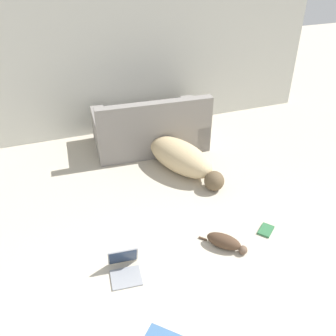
{
  "coord_description": "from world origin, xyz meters",
  "views": [
    {
      "loc": [
        -1.04,
        -0.76,
        2.92
      ],
      "look_at": [
        0.16,
        2.62,
        0.55
      ],
      "focal_mm": 40.0,
      "sensor_mm": 36.0,
      "label": 1
    }
  ],
  "objects_px": {
    "dog": "(182,158)",
    "laptop_open": "(124,265)",
    "cat": "(225,242)",
    "couch": "(150,130)",
    "book_green": "(266,230)"
  },
  "relations": [
    {
      "from": "couch",
      "to": "laptop_open",
      "type": "relative_size",
      "value": 4.61
    },
    {
      "from": "laptop_open",
      "to": "dog",
      "type": "bearing_deg",
      "value": 56.69
    },
    {
      "from": "couch",
      "to": "laptop_open",
      "type": "xyz_separation_m",
      "value": [
        -0.99,
        -2.3,
        -0.19
      ]
    },
    {
      "from": "dog",
      "to": "laptop_open",
      "type": "xyz_separation_m",
      "value": [
        -1.19,
        -1.48,
        -0.12
      ]
    },
    {
      "from": "laptop_open",
      "to": "book_green",
      "type": "xyz_separation_m",
      "value": [
        1.64,
        0.03,
        -0.07
      ]
    },
    {
      "from": "dog",
      "to": "laptop_open",
      "type": "relative_size",
      "value": 4.14
    },
    {
      "from": "dog",
      "to": "laptop_open",
      "type": "height_order",
      "value": "dog"
    },
    {
      "from": "cat",
      "to": "couch",
      "type": "bearing_deg",
      "value": 138.97
    },
    {
      "from": "couch",
      "to": "book_green",
      "type": "xyz_separation_m",
      "value": [
        0.66,
        -2.27,
        -0.26
      ]
    },
    {
      "from": "couch",
      "to": "cat",
      "type": "height_order",
      "value": "couch"
    },
    {
      "from": "couch",
      "to": "dog",
      "type": "height_order",
      "value": "couch"
    },
    {
      "from": "book_green",
      "to": "dog",
      "type": "bearing_deg",
      "value": 107.29
    },
    {
      "from": "dog",
      "to": "cat",
      "type": "xyz_separation_m",
      "value": [
        -0.1,
        -1.52,
        -0.13
      ]
    },
    {
      "from": "dog",
      "to": "laptop_open",
      "type": "distance_m",
      "value": 1.91
    },
    {
      "from": "cat",
      "to": "laptop_open",
      "type": "relative_size",
      "value": 1.18
    }
  ]
}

